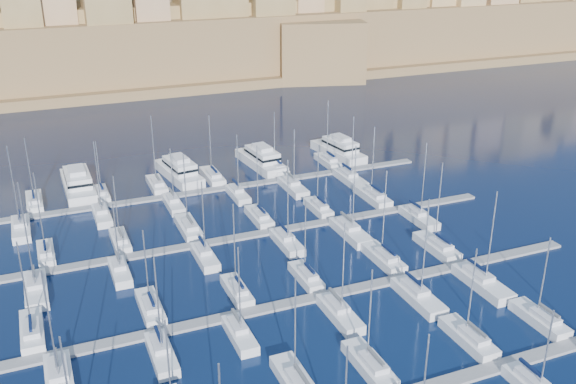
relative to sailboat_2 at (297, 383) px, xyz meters
name	(u,v)px	position (x,y,z in m)	size (l,w,h in m)	color
ground	(290,259)	(10.86, 28.32, -0.75)	(600.00, 600.00, 0.00)	black
pontoon_mid_near	(323,296)	(10.86, 16.32, -0.55)	(84.00, 2.00, 0.40)	slate
pontoon_mid_far	(267,232)	(10.86, 38.32, -0.55)	(84.00, 2.00, 0.40)	slate
pontoon_far	(228,188)	(10.86, 60.32, -0.55)	(84.00, 2.00, 0.40)	slate
sailboat_2	(297,383)	(0.00, 0.00, 0.00)	(2.88, 9.60, 14.30)	silver
sailboat_3	(370,365)	(9.06, -0.23, -0.01)	(2.74, 9.13, 13.25)	silver
sailboat_4	(469,338)	(22.99, -0.27, -0.01)	(2.72, 9.05, 13.12)	silver
sailboat_5	(540,319)	(34.09, -0.37, -0.02)	(2.66, 8.86, 12.52)	silver
sailboat_12	(32,331)	(-26.82, 21.81, -0.01)	(2.77, 9.23, 13.32)	silver
sailboat_13	(151,308)	(-11.99, 21.66, -0.02)	(2.67, 8.92, 12.20)	silver
sailboat_14	(237,291)	(0.04, 21.35, -0.01)	(2.48, 8.28, 14.00)	silver
sailboat_15	(306,277)	(10.58, 21.29, -0.02)	(2.45, 8.16, 12.78)	silver
sailboat_16	(383,258)	(23.88, 22.00, 0.01)	(2.88, 9.61, 15.09)	silver
sailboat_17	(437,247)	(33.69, 22.03, 0.01)	(2.90, 9.66, 15.00)	silver
sailboat_18	(59,380)	(-24.38, 10.54, 0.01)	(2.94, 9.80, 15.37)	silver
sailboat_19	(162,353)	(-12.78, 11.12, -0.01)	(2.58, 8.61, 14.18)	silver
sailboat_20	(240,334)	(-2.92, 11.36, -0.02)	(2.44, 8.12, 13.38)	silver
sailboat_21	(340,313)	(10.72, 10.81, 0.00)	(2.77, 9.25, 14.35)	silver
sailboat_22	(418,296)	(22.57, 10.43, 0.02)	(3.00, 10.02, 15.76)	silver
sailboat_23	(482,282)	(33.11, 10.12, 0.02)	(3.19, 10.65, 15.34)	silver
sailboat_24	(46,253)	(-24.00, 43.34, -0.01)	(2.48, 8.26, 14.28)	silver
sailboat_25	(120,241)	(-12.61, 43.39, -0.03)	(2.51, 8.36, 12.07)	silver
sailboat_26	(189,228)	(-1.11, 44.02, 0.00)	(2.89, 9.65, 14.09)	silver
sailboat_27	(259,217)	(11.44, 43.60, -0.01)	(2.63, 8.78, 14.08)	silver
sailboat_28	(319,208)	(22.81, 43.32, -0.02)	(2.46, 8.21, 12.95)	silver
sailboat_29	(373,196)	(34.58, 44.26, 0.01)	(3.04, 10.13, 14.54)	silver
sailboat_30	(36,289)	(-25.93, 32.39, 0.03)	(3.03, 10.09, 17.36)	silver
sailboat_31	(120,271)	(-14.25, 33.25, -0.03)	(2.50, 8.34, 12.11)	silver
sailboat_32	(205,256)	(-1.38, 33.07, -0.01)	(2.62, 8.72, 13.57)	silver
sailboat_33	(287,242)	(12.22, 32.85, 0.00)	(2.75, 9.17, 15.18)	silver
sailboat_34	(350,231)	(23.51, 32.18, 0.02)	(3.16, 10.52, 16.29)	silver
sailboat_35	(419,217)	(37.26, 32.80, 0.00)	(2.78, 9.27, 14.90)	silver
sailboat_36	(34,202)	(-24.79, 65.90, -0.01)	(2.82, 9.41, 13.30)	silver
sailboat_37	(102,194)	(-12.71, 65.17, -0.04)	(2.38, 7.92, 11.38)	silver
sailboat_38	(157,185)	(-1.99, 65.79, 0.00)	(2.76, 9.19, 14.98)	silver
sailboat_39	(213,176)	(9.50, 66.11, 0.00)	(2.95, 9.83, 13.74)	silver
sailboat_40	(276,168)	(23.29, 65.86, -0.01)	(2.80, 9.33, 13.10)	silver
sailboat_41	(328,161)	(35.48, 65.66, 0.00)	(2.67, 8.91, 14.42)	silver
sailboat_42	(21,228)	(-27.38, 54.58, 0.01)	(2.91, 9.71, 15.86)	silver
sailboat_43	(102,215)	(-14.01, 55.00, 0.00)	(2.66, 8.85, 14.79)	silver
sailboat_44	(173,204)	(-1.14, 55.18, -0.03)	(2.55, 8.49, 11.87)	silver
sailboat_45	(238,194)	(11.31, 55.18, -0.02)	(2.55, 8.48, 13.00)	silver
sailboat_46	(293,187)	(22.49, 54.58, -0.01)	(2.91, 9.71, 12.91)	silver
sailboat_47	(350,178)	(34.96, 54.32, 0.01)	(3.07, 10.23, 14.15)	silver
motor_yacht_a	(78,183)	(-16.49, 70.28, 0.98)	(5.46, 17.67, 5.25)	silver
motor_yacht_b	(179,170)	(3.45, 69.63, 0.98)	(7.13, 16.78, 5.25)	silver
motor_yacht_c	(261,159)	(21.54, 69.78, 0.98)	(6.54, 16.97, 5.25)	silver
motor_yacht_d	(339,149)	(40.05, 69.48, 0.98)	(6.93, 16.45, 5.25)	silver
fortified_city	(121,30)	(10.68, 183.58, 13.99)	(460.00, 108.95, 59.52)	brown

